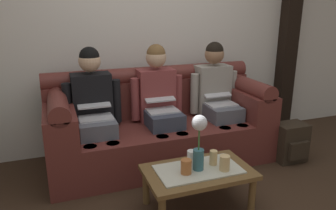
% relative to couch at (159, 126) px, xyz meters
% --- Properties ---
extents(back_wall_patterned, '(6.00, 0.12, 2.90)m').
position_rel_couch_xyz_m(back_wall_patterned, '(-0.00, 0.53, 1.08)').
color(back_wall_patterned, silver).
rests_on(back_wall_patterned, ground_plane).
extents(timber_pillar, '(0.20, 0.20, 2.90)m').
position_rel_couch_xyz_m(timber_pillar, '(1.88, 0.41, 1.08)').
color(timber_pillar, black).
rests_on(timber_pillar, ground_plane).
extents(couch, '(2.26, 0.88, 0.96)m').
position_rel_couch_xyz_m(couch, '(0.00, 0.00, 0.00)').
color(couch, maroon).
rests_on(couch, ground_plane).
extents(person_left, '(0.56, 0.67, 1.22)m').
position_rel_couch_xyz_m(person_left, '(-0.67, -0.00, 0.29)').
color(person_left, '#595B66').
rests_on(person_left, ground_plane).
extents(person_middle, '(0.56, 0.67, 1.22)m').
position_rel_couch_xyz_m(person_middle, '(-0.00, -0.00, 0.29)').
color(person_middle, '#383D4C').
rests_on(person_middle, ground_plane).
extents(person_right, '(0.56, 0.67, 1.22)m').
position_rel_couch_xyz_m(person_right, '(0.67, -0.00, 0.29)').
color(person_right, '#595B66').
rests_on(person_right, ground_plane).
extents(coffee_table, '(0.85, 0.51, 0.36)m').
position_rel_couch_xyz_m(coffee_table, '(-0.00, -0.97, -0.07)').
color(coffee_table, brown).
rests_on(coffee_table, ground_plane).
extents(flower_vase, '(0.12, 0.12, 0.45)m').
position_rel_couch_xyz_m(flower_vase, '(-0.01, -0.98, 0.25)').
color(flower_vase, '#336672').
rests_on(flower_vase, coffee_table).
extents(cup_near_left, '(0.08, 0.08, 0.11)m').
position_rel_couch_xyz_m(cup_near_left, '(-0.12, -1.00, 0.04)').
color(cup_near_left, '#B26633').
rests_on(cup_near_left, coffee_table).
extents(cup_near_right, '(0.06, 0.06, 0.12)m').
position_rel_couch_xyz_m(cup_near_right, '(0.14, -0.94, 0.04)').
color(cup_near_right, '#DBB77A').
rests_on(cup_near_right, coffee_table).
extents(cup_far_center, '(0.08, 0.08, 0.11)m').
position_rel_couch_xyz_m(cup_far_center, '(-0.01, -0.86, 0.04)').
color(cup_far_center, white).
rests_on(cup_far_center, coffee_table).
extents(cup_far_left, '(0.08, 0.08, 0.12)m').
position_rel_couch_xyz_m(cup_far_left, '(0.18, -1.06, 0.05)').
color(cup_far_left, '#DBB77A').
rests_on(cup_far_left, coffee_table).
extents(backpack_right, '(0.33, 0.28, 0.41)m').
position_rel_couch_xyz_m(backpack_right, '(1.29, -0.51, -0.17)').
color(backpack_right, '#2D2319').
rests_on(backpack_right, ground_plane).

